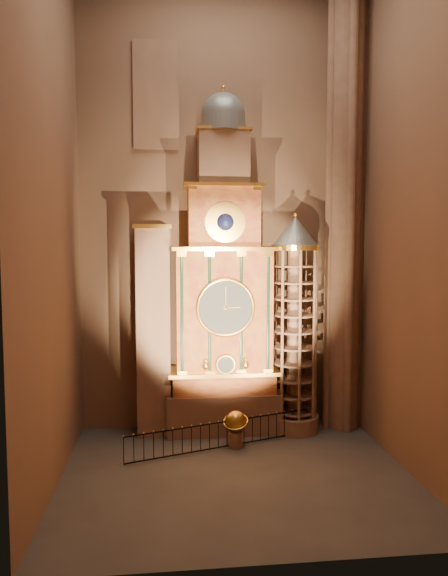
{
  "coord_description": "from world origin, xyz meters",
  "views": [
    {
      "loc": [
        -2.67,
        -19.85,
        9.1
      ],
      "look_at": [
        -0.18,
        3.0,
        7.3
      ],
      "focal_mm": 32.0,
      "sensor_mm": 36.0,
      "label": 1
    }
  ],
  "objects": [
    {
      "name": "stair_turret",
      "position": [
        3.5,
        4.7,
        5.27
      ],
      "size": [
        2.5,
        2.5,
        10.8
      ],
      "color": "#8C634C",
      "rests_on": "floor"
    },
    {
      "name": "wall_left",
      "position": [
        -7.0,
        0.0,
        11.0
      ],
      "size": [
        0.0,
        22.0,
        22.0
      ],
      "primitive_type": "plane",
      "rotation": [
        1.57,
        0.0,
        1.57
      ],
      "color": "#8A614A",
      "rests_on": "floor"
    },
    {
      "name": "astronomical_clock",
      "position": [
        0.0,
        4.96,
        6.68
      ],
      "size": [
        5.6,
        2.41,
        16.7
      ],
      "color": "#8C634C",
      "rests_on": "floor"
    },
    {
      "name": "wall_right",
      "position": [
        7.0,
        0.0,
        11.0
      ],
      "size": [
        0.0,
        22.0,
        22.0
      ],
      "primitive_type": "plane",
      "rotation": [
        1.57,
        0.0,
        -1.57
      ],
      "color": "#8A614A",
      "rests_on": "floor"
    },
    {
      "name": "wall_back",
      "position": [
        0.0,
        6.0,
        11.0
      ],
      "size": [
        22.0,
        0.0,
        22.0
      ],
      "primitive_type": "plane",
      "rotation": [
        1.57,
        0.0,
        0.0
      ],
      "color": "#8A614A",
      "rests_on": "floor"
    },
    {
      "name": "portrait_tower",
      "position": [
        -3.4,
        4.98,
        5.15
      ],
      "size": [
        1.8,
        1.6,
        10.2
      ],
      "color": "#8C634C",
      "rests_on": "floor"
    },
    {
      "name": "floor",
      "position": [
        0.0,
        0.0,
        0.0
      ],
      "size": [
        14.0,
        14.0,
        0.0
      ],
      "primitive_type": "plane",
      "color": "#383330",
      "rests_on": "ground"
    },
    {
      "name": "stained_glass_window",
      "position": [
        -3.2,
        5.92,
        16.5
      ],
      "size": [
        2.2,
        0.14,
        5.2
      ],
      "color": "navy",
      "rests_on": "wall_back"
    },
    {
      "name": "iron_railing",
      "position": [
        -0.28,
        2.63,
        0.66
      ],
      "size": [
        8.62,
        2.88,
        1.21
      ],
      "color": "black",
      "rests_on": "floor"
    },
    {
      "name": "gothic_pier",
      "position": [
        6.1,
        5.0,
        11.0
      ],
      "size": [
        2.04,
        2.04,
        22.0
      ],
      "color": "#8C634C",
      "rests_on": "floor"
    },
    {
      "name": "celestial_globe",
      "position": [
        0.33,
        2.79,
        1.01
      ],
      "size": [
        1.45,
        1.41,
        1.68
      ],
      "color": "#8C634C",
      "rests_on": "floor"
    }
  ]
}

